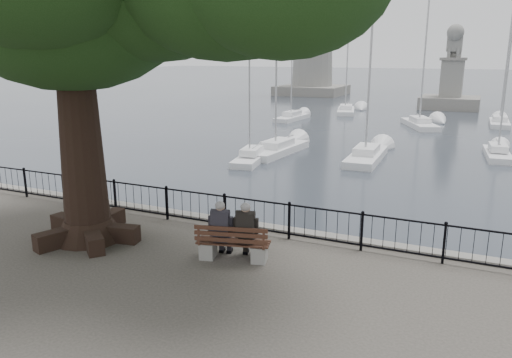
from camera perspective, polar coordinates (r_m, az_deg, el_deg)
The scene contains 15 objects.
harbor at distance 14.86m, azimuth 0.81°, elevation -7.44°, with size 260.00×260.00×1.20m.
railing at distance 14.07m, azimuth 0.00°, elevation -4.11°, with size 22.06×0.06×1.00m.
bench at distance 12.41m, azimuth -2.65°, elevation -7.82°, with size 1.88×0.96×0.95m.
person_left at distance 12.44m, azimuth -3.91°, elevation -5.98°, with size 0.55×0.81×1.51m.
person_right at distance 12.30m, azimuth -1.05°, elevation -6.18°, with size 0.55×0.81×1.51m.
lighthouse at distance 75.67m, azimuth 6.66°, elevation 18.69°, with size 9.31×9.31×28.71m.
lion_monument at distance 59.81m, azimuth 21.39°, elevation 9.70°, with size 6.18×6.18×9.07m.
sailboat_a at distance 28.33m, azimuth -0.51°, elevation 2.57°, with size 2.06×4.77×7.98m.
sailboat_b at distance 29.25m, azimuth 12.50°, elevation 2.71°, with size 1.83×5.85×11.48m.
sailboat_c at distance 32.67m, azimuth 25.89°, elevation 2.76°, with size 1.67×4.69×9.39m.
sailboat_e at distance 46.26m, azimuth 4.14°, elevation 7.19°, with size 1.80×5.23×12.22m.
sailboat_f at distance 43.87m, azimuth 18.20°, elevation 6.10°, with size 3.85×6.11×12.23m.
sailboat_g at distance 47.31m, azimuth 26.07°, elevation 5.86°, with size 1.61×5.43×9.91m.
sailboat_h at distance 52.35m, azimuth 10.24°, elevation 7.81°, with size 2.96×6.11×13.10m.
sailboat_i at distance 30.57m, azimuth 2.47°, elevation 3.54°, with size 2.12×6.01×12.00m.
Camera 1 is at (5.54, -9.66, 4.98)m, focal length 35.00 mm.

